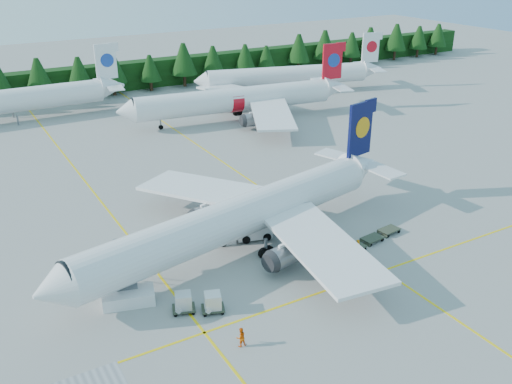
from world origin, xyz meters
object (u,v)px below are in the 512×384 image
airliner_red (231,100)px  airstairs (128,292)px  airliner_navy (230,221)px  service_truck (243,227)px

airliner_red → airstairs: 58.43m
airliner_navy → airliner_red: (23.02, 43.47, -0.00)m
airstairs → service_truck: size_ratio=1.05×
airliner_red → airliner_navy: bearing=-111.0°
airliner_red → airstairs: size_ratio=6.27×
airliner_navy → airliner_red: bearing=49.9°
airliner_red → airstairs: airliner_red is taller
airstairs → service_truck: (14.96, 5.24, 0.59)m
airliner_red → airstairs: bearing=-120.2°
airstairs → service_truck: airstairs is taller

